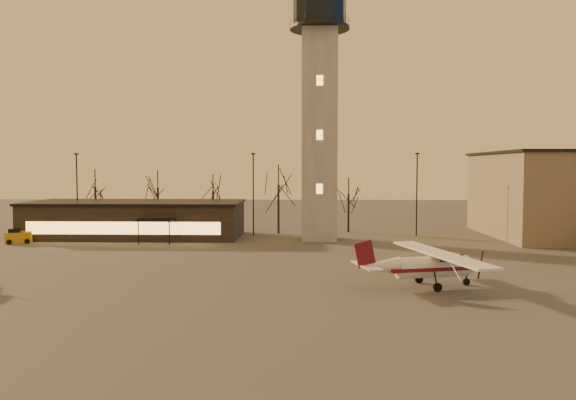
{
  "coord_description": "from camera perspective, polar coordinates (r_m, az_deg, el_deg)",
  "views": [
    {
      "loc": [
        -1.42,
        -34.76,
        8.42
      ],
      "look_at": [
        -3.02,
        13.0,
        5.61
      ],
      "focal_mm": 35.0,
      "sensor_mm": 36.0,
      "label": 1
    }
  ],
  "objects": [
    {
      "name": "service_cart",
      "position": [
        68.87,
        -25.73,
        -3.45
      ],
      "size": [
        3.01,
        2.47,
        1.69
      ],
      "rotation": [
        0.0,
        0.0,
        0.39
      ],
      "color": "#C9860B",
      "rests_on": "ground"
    },
    {
      "name": "control_tower",
      "position": [
        65.25,
        3.2,
        10.32
      ],
      "size": [
        6.8,
        6.8,
        32.6
      ],
      "color": "gray",
      "rests_on": "ground"
    },
    {
      "name": "light_poles",
      "position": [
        65.86,
        3.59,
        0.74
      ],
      "size": [
        58.5,
        12.25,
        10.14
      ],
      "color": "black",
      "rests_on": "ground"
    },
    {
      "name": "ground",
      "position": [
        35.79,
        4.2,
        -10.25
      ],
      "size": [
        220.0,
        220.0,
        0.0
      ],
      "primitive_type": "plane",
      "color": "#413E3C",
      "rests_on": "ground"
    },
    {
      "name": "terminal",
      "position": [
        70.12,
        -15.16,
        -1.88
      ],
      "size": [
        25.4,
        12.2,
        4.3
      ],
      "color": "black",
      "rests_on": "ground"
    },
    {
      "name": "cessna_front",
      "position": [
        40.96,
        14.66,
        -6.91
      ],
      "size": [
        10.1,
        12.6,
        3.48
      ],
      "rotation": [
        0.0,
        0.0,
        0.25
      ],
      "color": "silver",
      "rests_on": "ground"
    },
    {
      "name": "tree_row",
      "position": [
        74.97,
        -7.51,
        1.44
      ],
      "size": [
        37.2,
        9.2,
        8.8
      ],
      "color": "black",
      "rests_on": "ground"
    }
  ]
}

